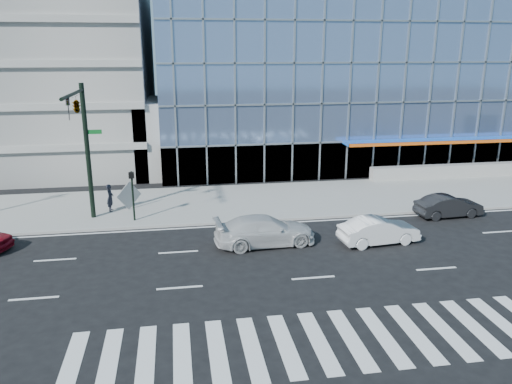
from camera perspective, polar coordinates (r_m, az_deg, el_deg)
ground at (r=26.60m, az=4.22°, el=-6.05°), size 160.00×160.00×0.00m
sidewalk at (r=33.96m, az=1.09°, el=-0.94°), size 120.00×8.00×0.15m
theatre_building at (r=53.82m, az=12.71°, el=13.00°), size 42.00×26.00×15.00m
parking_garage at (r=51.89m, az=-25.99°, el=14.50°), size 24.00×24.00×20.00m
ramp_block at (r=42.52m, az=-9.39°, el=6.36°), size 6.00×8.00×6.00m
traffic_signal at (r=29.21m, az=-19.46°, el=7.62°), size 1.14×5.74×8.00m
ped_signal_post at (r=30.04m, az=-13.95°, el=0.41°), size 0.30×0.33×3.00m
white_suv at (r=26.34m, az=1.03°, el=-4.43°), size 5.51×2.59×1.55m
white_sedan at (r=27.32m, az=13.86°, el=-4.31°), size 4.42×1.94×1.41m
dark_sedan at (r=32.92m, az=21.16°, el=-1.50°), size 4.20×1.70×1.36m
pedestrian at (r=32.54m, az=-16.33°, el=-0.63°), size 0.45×0.65×1.74m
tilted_panel at (r=32.56m, az=-14.31°, el=-0.37°), size 1.44×1.22×1.83m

